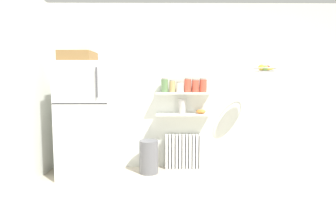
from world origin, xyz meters
TOP-DOWN VIEW (x-y plane):
  - back_wall at (0.00, 2.05)m, footprint 7.04×0.10m
  - refrigerator at (-1.53, 1.65)m, footprint 0.75×0.72m
  - radiator at (-0.10, 1.92)m, footprint 0.57×0.12m
  - wall_shelf_lower at (-0.10, 1.89)m, footprint 0.86×0.22m
  - wall_shelf_upper at (-0.10, 1.89)m, footprint 0.86×0.22m
  - storage_jar_0 at (-0.39, 1.89)m, footprint 0.10×0.10m
  - storage_jar_1 at (-0.28, 1.89)m, footprint 0.09×0.09m
  - storage_jar_2 at (-0.16, 1.89)m, footprint 0.12×0.12m
  - storage_jar_3 at (-0.04, 1.89)m, footprint 0.11×0.11m
  - storage_jar_4 at (0.08, 1.89)m, footprint 0.11×0.11m
  - storage_jar_5 at (0.20, 1.89)m, footprint 0.11×0.11m
  - vase at (-0.12, 1.89)m, footprint 0.11×0.11m
  - shelf_bowl at (0.17, 1.89)m, footprint 0.15×0.15m
  - trash_bin at (-0.64, 1.71)m, footprint 0.28×0.28m
  - hanging_fruit_basket at (1.03, 1.57)m, footprint 0.33×0.33m

SIDE VIEW (x-z plane):
  - trash_bin at x=-0.64m, z-range 0.00..0.50m
  - radiator at x=-0.10m, z-range 0.00..0.55m
  - refrigerator at x=-1.53m, z-range -0.04..1.78m
  - wall_shelf_lower at x=-0.10m, z-range 0.86..0.89m
  - shelf_bowl at x=0.17m, z-range 0.89..0.95m
  - vase at x=-0.12m, z-range 0.89..1.13m
  - wall_shelf_upper at x=-0.10m, z-range 1.20..1.22m
  - back_wall at x=0.00m, z-range 0.00..2.60m
  - storage_jar_2 at x=-0.16m, z-range 1.22..1.39m
  - storage_jar_1 at x=-0.28m, z-range 1.22..1.41m
  - storage_jar_4 at x=0.08m, z-range 1.22..1.43m
  - storage_jar_5 at x=0.20m, z-range 1.22..1.44m
  - storage_jar_0 at x=-0.39m, z-range 1.22..1.44m
  - storage_jar_3 at x=-0.04m, z-range 1.22..1.44m
  - hanging_fruit_basket at x=1.03m, z-range 1.52..1.62m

